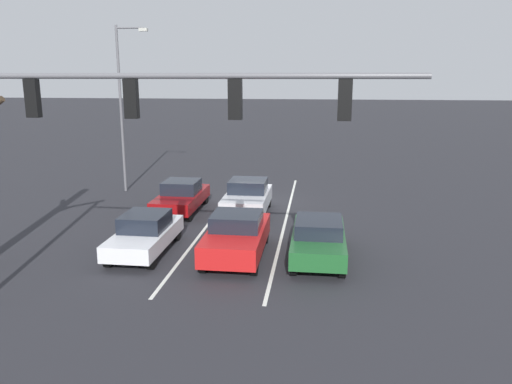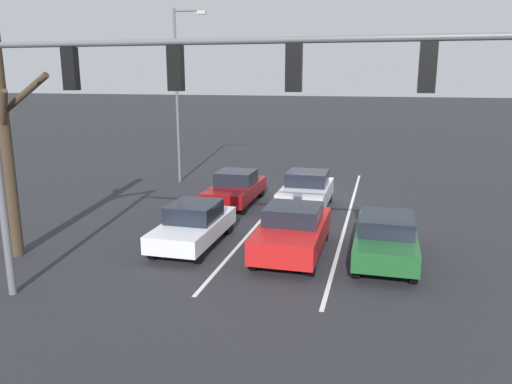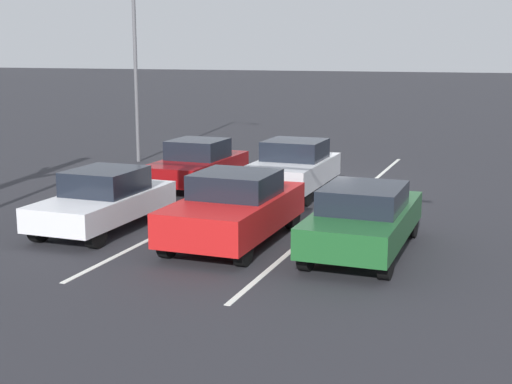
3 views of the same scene
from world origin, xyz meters
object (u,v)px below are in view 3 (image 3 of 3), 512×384
object	(u,v)px
car_silver_midlane_second	(293,167)
street_lamp_right_shoulder	(138,28)
car_red_midlane_front	(235,208)
car_white_rightlane_front	(104,199)
car_darkgreen_leftlane_front	(364,218)
car_maroon_rightlane_second	(197,163)

from	to	relation	value
car_silver_midlane_second	street_lamp_right_shoulder	size ratio (longest dim) A/B	0.46
car_red_midlane_front	car_white_rightlane_front	bearing A→B (deg)	-0.11
car_darkgreen_leftlane_front	car_silver_midlane_second	size ratio (longest dim) A/B	1.09
car_darkgreen_leftlane_front	street_lamp_right_shoulder	distance (m)	14.90
car_darkgreen_leftlane_front	car_red_midlane_front	bearing A→B (deg)	3.01
car_darkgreen_leftlane_front	car_maroon_rightlane_second	size ratio (longest dim) A/B	1.03
car_maroon_rightlane_second	car_darkgreen_leftlane_front	bearing A→B (deg)	139.36
car_silver_midlane_second	street_lamp_right_shoulder	bearing A→B (deg)	-28.16
car_darkgreen_leftlane_front	street_lamp_right_shoulder	world-z (taller)	street_lamp_right_shoulder
car_silver_midlane_second	car_maroon_rightlane_second	xyz separation A→B (m)	(3.20, -0.09, -0.08)
car_white_rightlane_front	street_lamp_right_shoulder	bearing A→B (deg)	-65.36
street_lamp_right_shoulder	car_darkgreen_leftlane_front	bearing A→B (deg)	138.50
car_silver_midlane_second	car_darkgreen_leftlane_front	bearing A→B (deg)	121.09
street_lamp_right_shoulder	car_red_midlane_front	bearing A→B (deg)	129.05
car_silver_midlane_second	car_maroon_rightlane_second	size ratio (longest dim) A/B	0.94
car_darkgreen_leftlane_front	car_maroon_rightlane_second	xyz separation A→B (m)	(6.52, -5.60, -0.03)
car_silver_midlane_second	street_lamp_right_shoulder	distance (m)	9.37
street_lamp_right_shoulder	car_white_rightlane_front	bearing A→B (deg)	114.64
car_darkgreen_leftlane_front	car_silver_midlane_second	bearing A→B (deg)	-58.91
car_maroon_rightlane_second	car_white_rightlane_front	bearing A→B (deg)	92.45
car_white_rightlane_front	car_red_midlane_front	distance (m)	3.39
car_darkgreen_leftlane_front	car_silver_midlane_second	distance (m)	6.44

